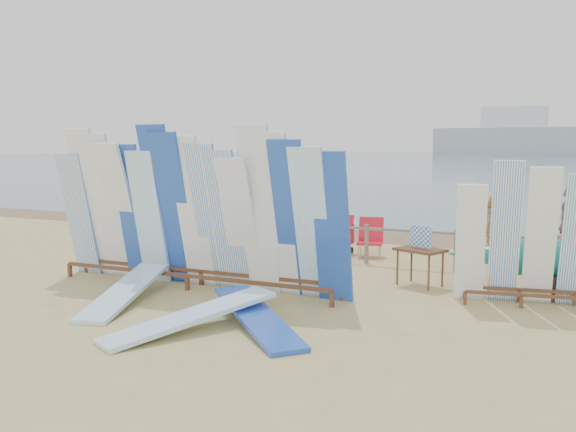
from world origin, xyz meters
The scene contains 22 objects.
ground centered at (0.00, 0.00, 0.00)m, with size 160.00×160.00×0.00m, color tan.
ocean centered at (0.00, 128.00, 0.00)m, with size 320.00×240.00×0.02m, color #416074.
wet_sand_strip centered at (0.00, 7.20, 0.00)m, with size 40.00×2.60×0.01m, color brown.
distant_ship centered at (-12.00, 180.00, 5.31)m, with size 45.00×8.00×14.00m.
fence centered at (0.00, 3.00, 0.63)m, with size 12.08×0.08×0.90m.
main_surfboard_rack centered at (-0.17, -0.71, 1.37)m, with size 6.15×0.98×3.06m.
side_surfboard_rack centered at (5.52, 0.60, 1.11)m, with size 2.23×1.00×2.44m.
vendor_table centered at (3.63, 1.30, 0.38)m, with size 1.03×0.89×1.15m.
flat_board_d centered at (2.11, -2.41, 0.00)m, with size 0.56×2.70×0.07m, color #244CB5.
flat_board_b centered at (1.33, -2.98, 0.00)m, with size 0.56×2.70×0.07m, color #96C7F1.
flat_board_a centered at (-0.58, -2.16, 0.00)m, with size 0.56×2.70×0.07m, color #96C7F1.
beach_chair_left centered at (0.57, 3.45, 0.27)m, with size 0.77×0.78×0.92m.
beach_chair_right centered at (1.82, 3.82, 0.28)m, with size 0.71×0.73×0.94m.
stroller centered at (1.05, 3.85, 0.38)m, with size 0.60×0.77×0.96m.
beachgoer_extra_1 centered at (-5.80, 5.53, 0.89)m, with size 1.04×0.45×1.78m, color #8C6042.
beachgoer_4 centered at (-0.87, 4.44, 0.91)m, with size 1.07×0.46×1.82m, color #8C6042.
beachgoer_0 centered at (-4.03, 3.87, 0.81)m, with size 0.79×0.38×1.63m, color tan.
beachgoer_7 centered at (4.60, 4.99, 0.92)m, with size 0.67×0.37×1.84m, color #8C6042.
beachgoer_1 centered at (-3.46, 5.21, 0.79)m, with size 0.57×0.31×1.57m, color #8C6042.
beachgoer_10 centered at (6.14, 4.59, 0.90)m, with size 1.05×0.46×1.80m, color #8C6042.
beachgoer_6 centered at (0.36, 5.24, 0.89)m, with size 0.87×0.41×1.77m, color tan.
beachgoer_9 centered at (4.47, 5.30, 0.78)m, with size 1.00×0.41×1.55m, color tan.
Camera 1 is at (6.32, -10.10, 2.66)m, focal length 38.00 mm.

